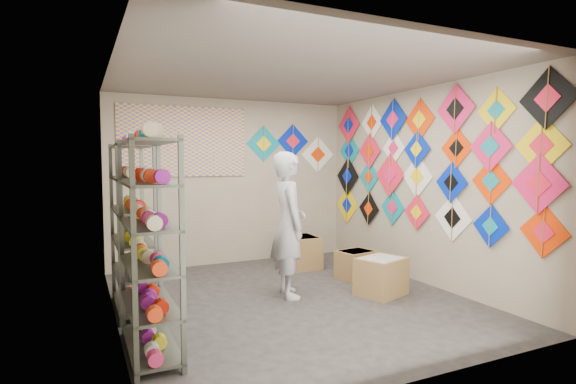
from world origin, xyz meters
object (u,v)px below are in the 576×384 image
shelf_rack_back (132,227)px  carton_a (381,276)px  shelf_rack_front (149,247)px  carton_b (356,265)px  carton_c (301,252)px  shopkeeper (289,224)px

shelf_rack_back → carton_a: (2.90, -0.75, -0.71)m
shelf_rack_front → carton_a: size_ratio=3.35×
shelf_rack_back → carton_b: (3.05, 0.03, -0.75)m
carton_b → carton_c: (-0.42, 0.94, 0.05)m
carton_b → shopkeeper: bearing=-175.6°
shopkeeper → carton_a: shopkeeper is taller
shelf_rack_front → shopkeeper: shelf_rack_front is taller
carton_a → carton_c: (-0.27, 1.72, 0.01)m
shopkeeper → carton_c: bearing=-22.5°
shelf_rack_front → carton_c: 3.54m
shopkeeper → carton_a: (1.08, -0.46, -0.67)m
carton_a → shelf_rack_back: bearing=146.4°
shelf_rack_front → shopkeeper: bearing=29.0°
shopkeeper → carton_b: 1.45m
shelf_rack_front → shopkeeper: (1.82, 1.01, -0.05)m
shopkeeper → carton_b: shopkeeper is taller
shopkeeper → carton_a: 1.35m
carton_b → carton_c: bearing=103.8°
shelf_rack_back → carton_b: shelf_rack_back is taller
shelf_rack_front → shelf_rack_back: (0.00, 1.30, 0.00)m
shelf_rack_front → shelf_rack_back: 1.30m
carton_a → carton_c: size_ratio=0.99×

